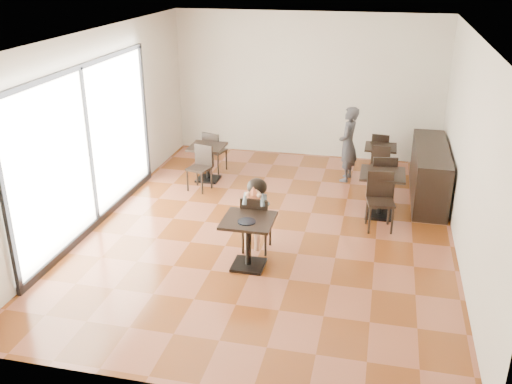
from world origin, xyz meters
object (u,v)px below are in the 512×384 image
(child, at_px, (257,215))
(chair_left_b, at_px, (199,169))
(adult_patron, at_px, (348,144))
(cafe_table_back, at_px, (379,162))
(child_chair, at_px, (257,222))
(chair_mid_a, at_px, (382,179))
(chair_left_a, at_px, (215,151))
(chair_back_b, at_px, (379,168))
(cafe_table_left, at_px, (208,163))
(chair_mid_b, at_px, (380,202))
(chair_back_a, at_px, (380,151))
(cafe_table_mid, at_px, (381,194))
(child_table, at_px, (248,243))

(child, height_order, chair_left_b, child)
(adult_patron, xyz_separation_m, cafe_table_back, (0.65, 0.30, -0.43))
(child_chair, height_order, chair_mid_a, chair_mid_a)
(chair_left_a, height_order, chair_back_b, chair_left_a)
(cafe_table_left, bearing_deg, chair_mid_b, -23.77)
(adult_patron, xyz_separation_m, chair_back_a, (0.65, 0.85, -0.36))
(chair_mid_b, distance_m, chair_back_a, 3.03)
(chair_left_a, bearing_deg, chair_mid_a, 179.23)
(cafe_table_mid, xyz_separation_m, chair_mid_b, (0.00, -0.55, 0.08))
(chair_back_a, bearing_deg, child, 73.33)
(chair_mid_b, bearing_deg, cafe_table_left, 146.59)
(adult_patron, bearing_deg, child, -12.36)
(chair_left_b, distance_m, chair_back_b, 3.55)
(chair_mid_b, height_order, chair_back_a, chair_mid_b)
(cafe_table_left, xyz_separation_m, cafe_table_back, (3.43, 0.93, -0.03))
(adult_patron, xyz_separation_m, cafe_table_left, (-2.78, -0.63, -0.40))
(adult_patron, height_order, chair_mid_b, adult_patron)
(chair_mid_b, xyz_separation_m, chair_back_a, (-0.07, 3.03, -0.08))
(child_chair, relative_size, child, 0.79)
(child_table, height_order, adult_patron, adult_patron)
(adult_patron, height_order, chair_mid_a, adult_patron)
(child_chair, xyz_separation_m, adult_patron, (1.13, 3.34, 0.30))
(cafe_table_back, bearing_deg, chair_back_a, 90.00)
(cafe_table_mid, height_order, cafe_table_left, cafe_table_mid)
(child_table, bearing_deg, child, 90.00)
(chair_mid_b, distance_m, chair_left_a, 4.07)
(chair_mid_a, bearing_deg, chair_left_b, -7.85)
(child_table, distance_m, child_chair, 0.56)
(chair_left_b, bearing_deg, chair_back_a, 45.74)
(chair_back_b, bearing_deg, cafe_table_left, -167.18)
(child, bearing_deg, child_table, -90.00)
(adult_patron, bearing_deg, child_table, -9.85)
(child, height_order, chair_back_a, child)
(child_chair, xyz_separation_m, cafe_table_left, (-1.64, 2.70, -0.10))
(cafe_table_left, bearing_deg, chair_mid_a, -7.18)
(chair_back_b, bearing_deg, cafe_table_mid, -80.68)
(cafe_table_mid, bearing_deg, chair_left_b, 172.82)
(chair_back_a, bearing_deg, adult_patron, 59.01)
(child, xyz_separation_m, chair_back_a, (1.78, 4.19, -0.19))
(child, height_order, cafe_table_mid, child)
(adult_patron, bearing_deg, cafe_table_back, 121.19)
(adult_patron, xyz_separation_m, chair_back_b, (0.65, -0.25, -0.36))
(chair_back_a, bearing_deg, cafe_table_back, 96.42)
(child, height_order, chair_mid_a, child)
(child_chair, distance_m, chair_left_a, 3.64)
(cafe_table_left, relative_size, chair_back_a, 0.91)
(cafe_table_back, height_order, chair_back_b, chair_back_b)
(chair_left_a, height_order, chair_back_a, chair_left_a)
(chair_left_b, bearing_deg, adult_patron, 38.15)
(child_table, bearing_deg, chair_mid_a, 56.60)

